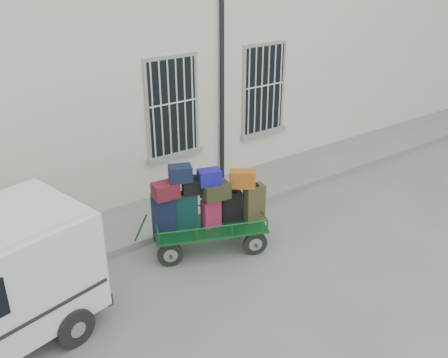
% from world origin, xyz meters
% --- Properties ---
extents(ground, '(80.00, 80.00, 0.00)m').
position_xyz_m(ground, '(0.00, 0.00, 0.00)').
color(ground, slate).
rests_on(ground, ground).
extents(building, '(24.00, 5.15, 6.00)m').
position_xyz_m(building, '(0.00, 5.50, 3.00)').
color(building, beige).
rests_on(building, ground).
extents(sidewalk, '(24.00, 1.70, 0.15)m').
position_xyz_m(sidewalk, '(0.00, 2.20, 0.07)').
color(sidewalk, slate).
rests_on(sidewalk, ground).
extents(luggage_cart, '(2.59, 1.74, 1.91)m').
position_xyz_m(luggage_cart, '(-1.12, 0.50, 0.98)').
color(luggage_cart, black).
rests_on(luggage_cart, ground).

